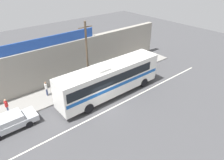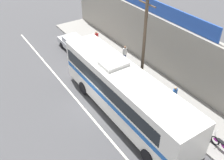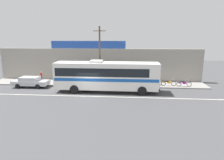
# 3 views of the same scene
# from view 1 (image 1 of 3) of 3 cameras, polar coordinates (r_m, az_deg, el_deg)

# --- Properties ---
(ground_plane) EXTENTS (70.00, 70.00, 0.00)m
(ground_plane) POSITION_cam_1_polar(r_m,az_deg,el_deg) (21.22, -2.37, -7.25)
(ground_plane) COLOR #444447
(sidewalk_slab) EXTENTS (30.00, 3.60, 0.14)m
(sidewalk_slab) POSITION_cam_1_polar(r_m,az_deg,el_deg) (24.85, -9.71, -1.49)
(sidewalk_slab) COLOR gray
(sidewalk_slab) RESTS_ON ground_plane
(storefront_facade) EXTENTS (30.00, 0.70, 4.80)m
(storefront_facade) POSITION_cam_1_polar(r_m,az_deg,el_deg) (25.49, -12.66, 4.94)
(storefront_facade) COLOR gray
(storefront_facade) RESTS_ON ground_plane
(storefront_billboard) EXTENTS (11.03, 0.12, 1.10)m
(storefront_billboard) POSITION_cam_1_polar(r_m,az_deg,el_deg) (23.86, -16.67, 10.35)
(storefront_billboard) COLOR #234CAD
(storefront_billboard) RESTS_ON storefront_facade
(road_center_stripe) EXTENTS (30.00, 0.14, 0.01)m
(road_center_stripe) POSITION_cam_1_polar(r_m,az_deg,el_deg) (20.71, -1.01, -8.26)
(road_center_stripe) COLOR silver
(road_center_stripe) RESTS_ON ground_plane
(intercity_bus) EXTENTS (12.21, 2.64, 3.78)m
(intercity_bus) POSITION_cam_1_polar(r_m,az_deg,el_deg) (21.87, -0.69, 0.44)
(intercity_bus) COLOR white
(intercity_bus) RESTS_ON ground_plane
(parked_car) EXTENTS (4.59, 1.88, 1.37)m
(parked_car) POSITION_cam_1_polar(r_m,az_deg,el_deg) (20.24, -26.58, -10.41)
(parked_car) COLOR #B7BABF
(parked_car) RESTS_ON ground_plane
(utility_pole) EXTENTS (1.60, 0.22, 7.68)m
(utility_pole) POSITION_cam_1_polar(r_m,az_deg,el_deg) (22.23, -6.92, 6.59)
(utility_pole) COLOR brown
(utility_pole) RESTS_ON sidewalk_slab
(motorcycle_green) EXTENTS (1.96, 0.56, 0.94)m
(motorcycle_green) POSITION_cam_1_polar(r_m,az_deg,el_deg) (27.46, 3.10, 3.26)
(motorcycle_green) COLOR black
(motorcycle_green) RESTS_ON sidewalk_slab
(motorcycle_black) EXTENTS (1.96, 0.56, 0.94)m
(motorcycle_black) POSITION_cam_1_polar(r_m,az_deg,el_deg) (29.41, 7.69, 4.87)
(motorcycle_black) COLOR black
(motorcycle_black) RESTS_ON sidewalk_slab
(motorcycle_orange) EXTENTS (1.91, 0.56, 0.94)m
(motorcycle_orange) POSITION_cam_1_polar(r_m,az_deg,el_deg) (30.66, 10.44, 5.70)
(motorcycle_orange) COLOR black
(motorcycle_orange) RESTS_ON sidewalk_slab
(motorcycle_red) EXTENTS (1.90, 0.56, 0.94)m
(motorcycle_red) POSITION_cam_1_polar(r_m,az_deg,el_deg) (28.24, 5.09, 3.95)
(motorcycle_red) COLOR black
(motorcycle_red) RESTS_ON sidewalk_slab
(pedestrian_by_curb) EXTENTS (0.30, 0.48, 1.69)m
(pedestrian_by_curb) POSITION_cam_1_polar(r_m,az_deg,el_deg) (23.18, -17.79, -1.99)
(pedestrian_by_curb) COLOR navy
(pedestrian_by_curb) RESTS_ON sidewalk_slab
(pedestrian_far_right) EXTENTS (0.30, 0.48, 1.60)m
(pedestrian_far_right) POSITION_cam_1_polar(r_m,az_deg,el_deg) (25.62, -3.40, 2.46)
(pedestrian_far_right) COLOR black
(pedestrian_far_right) RESTS_ON sidewalk_slab
(pedestrian_near_shop) EXTENTS (0.30, 0.48, 1.60)m
(pedestrian_near_shop) POSITION_cam_1_polar(r_m,az_deg,el_deg) (21.95, -27.20, -6.22)
(pedestrian_near_shop) COLOR navy
(pedestrian_near_shop) RESTS_ON sidewalk_slab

